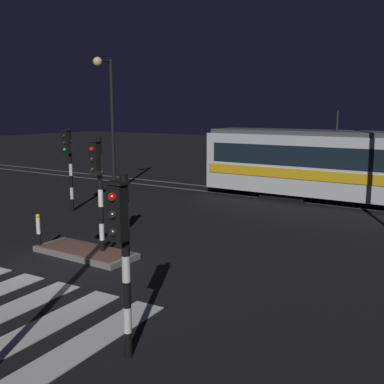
# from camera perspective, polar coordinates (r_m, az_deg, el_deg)

# --- Properties ---
(ground_plane) EXTENTS (120.00, 120.00, 0.00)m
(ground_plane) POSITION_cam_1_polar(r_m,az_deg,el_deg) (13.27, -14.74, -8.74)
(ground_plane) COLOR black
(rail_near) EXTENTS (80.00, 0.12, 0.03)m
(rail_near) POSITION_cam_1_polar(r_m,az_deg,el_deg) (22.93, 8.58, -0.67)
(rail_near) COLOR #59595E
(rail_near) RESTS_ON ground
(rail_far) EXTENTS (80.00, 0.12, 0.03)m
(rail_far) POSITION_cam_1_polar(r_m,az_deg,el_deg) (24.22, 10.03, -0.15)
(rail_far) COLOR #59595E
(rail_far) RESTS_ON ground
(traffic_island) EXTENTS (3.16, 1.22, 0.18)m
(traffic_island) POSITION_cam_1_polar(r_m,az_deg,el_deg) (14.17, -12.76, -7.08)
(traffic_island) COLOR slate
(traffic_island) RESTS_ON ground
(traffic_light_median_centre) EXTENTS (0.36, 0.42, 3.43)m
(traffic_light_median_centre) POSITION_cam_1_polar(r_m,az_deg,el_deg) (13.39, -11.30, 1.54)
(traffic_light_median_centre) COLOR black
(traffic_light_median_centre) RESTS_ON ground
(traffic_light_corner_far_left) EXTENTS (0.36, 0.42, 3.46)m
(traffic_light_corner_far_left) POSITION_cam_1_polar(r_m,az_deg,el_deg) (20.03, -14.68, 4.16)
(traffic_light_corner_far_left) COLOR black
(traffic_light_corner_far_left) RESTS_ON ground
(traffic_light_corner_near_right) EXTENTS (0.36, 0.42, 3.14)m
(traffic_light_corner_near_right) POSITION_cam_1_polar(r_m,az_deg,el_deg) (7.76, -8.50, -5.86)
(traffic_light_corner_near_right) COLOR black
(traffic_light_corner_near_right) RESTS_ON ground
(street_lamp_trackside_left) EXTENTS (0.44, 1.21, 6.65)m
(street_lamp_trackside_left) POSITION_cam_1_polar(r_m,az_deg,el_deg) (23.99, -10.06, 9.95)
(street_lamp_trackside_left) COLOR black
(street_lamp_trackside_left) RESTS_ON ground
(bollard_island_edge) EXTENTS (0.12, 0.12, 1.11)m
(bollard_island_edge) POSITION_cam_1_polar(r_m,az_deg,el_deg) (14.91, -18.03, -4.61)
(bollard_island_edge) COLOR black
(bollard_island_edge) RESTS_ON ground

